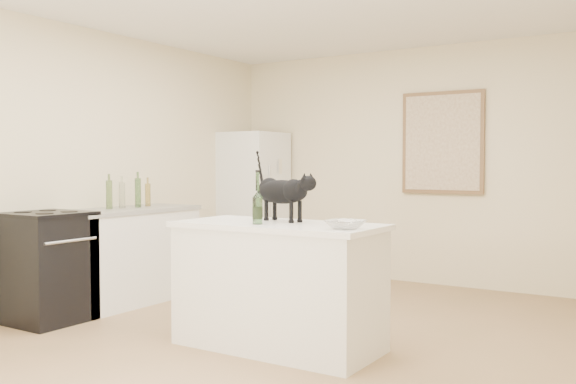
# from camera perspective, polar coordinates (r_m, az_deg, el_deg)

# --- Properties ---
(floor) EXTENTS (5.50, 5.50, 0.00)m
(floor) POSITION_cam_1_polar(r_m,az_deg,el_deg) (4.95, -0.55, -12.96)
(floor) COLOR #9E7854
(floor) RESTS_ON ground
(wall_back) EXTENTS (4.50, 0.00, 4.50)m
(wall_back) POSITION_cam_1_polar(r_m,az_deg,el_deg) (7.23, 11.39, 2.31)
(wall_back) COLOR beige
(wall_back) RESTS_ON ground
(wall_left) EXTENTS (0.00, 5.50, 5.50)m
(wall_left) POSITION_cam_1_polar(r_m,az_deg,el_deg) (6.28, -18.06, 2.21)
(wall_left) COLOR beige
(wall_left) RESTS_ON ground
(island_base) EXTENTS (1.44, 0.67, 0.86)m
(island_base) POSITION_cam_1_polar(r_m,az_deg,el_deg) (4.63, -0.86, -8.57)
(island_base) COLOR white
(island_base) RESTS_ON floor
(island_top) EXTENTS (1.50, 0.70, 0.04)m
(island_top) POSITION_cam_1_polar(r_m,az_deg,el_deg) (4.57, -0.87, -3.02)
(island_top) COLOR white
(island_top) RESTS_ON island_base
(left_cabinets) EXTENTS (0.60, 1.40, 0.86)m
(left_cabinets) POSITION_cam_1_polar(r_m,az_deg,el_deg) (6.32, -14.10, -5.66)
(left_cabinets) COLOR white
(left_cabinets) RESTS_ON floor
(left_countertop) EXTENTS (0.62, 1.44, 0.04)m
(left_countertop) POSITION_cam_1_polar(r_m,az_deg,el_deg) (6.27, -14.15, -1.59)
(left_countertop) COLOR gray
(left_countertop) RESTS_ON left_cabinets
(stove) EXTENTS (0.60, 0.60, 0.90)m
(stove) POSITION_cam_1_polar(r_m,az_deg,el_deg) (5.74, -20.67, -6.37)
(stove) COLOR black
(stove) RESTS_ON floor
(fridge) EXTENTS (0.68, 0.68, 1.70)m
(fridge) POSITION_cam_1_polar(r_m,az_deg,el_deg) (7.82, -3.18, -0.93)
(fridge) COLOR white
(fridge) RESTS_ON floor
(artwork_frame) EXTENTS (0.90, 0.03, 1.10)m
(artwork_frame) POSITION_cam_1_polar(r_m,az_deg,el_deg) (7.10, 13.59, 4.30)
(artwork_frame) COLOR brown
(artwork_frame) RESTS_ON wall_back
(artwork_canvas) EXTENTS (0.82, 0.00, 1.02)m
(artwork_canvas) POSITION_cam_1_polar(r_m,az_deg,el_deg) (7.09, 13.54, 4.30)
(artwork_canvas) COLOR beige
(artwork_canvas) RESTS_ON wall_back
(black_cat) EXTENTS (0.58, 0.31, 0.39)m
(black_cat) POSITION_cam_1_polar(r_m,az_deg,el_deg) (4.67, -0.55, -0.27)
(black_cat) COLOR black
(black_cat) RESTS_ON island_top
(wine_bottle) EXTENTS (0.09, 0.09, 0.33)m
(wine_bottle) POSITION_cam_1_polar(r_m,az_deg,el_deg) (4.46, -2.73, -0.76)
(wine_bottle) COLOR #245522
(wine_bottle) RESTS_ON island_top
(glass_bowl) EXTENTS (0.26, 0.26, 0.06)m
(glass_bowl) POSITION_cam_1_polar(r_m,az_deg,el_deg) (4.13, 5.14, -2.91)
(glass_bowl) COLOR white
(glass_bowl) RESTS_ON island_top
(fridge_paper) EXTENTS (0.03, 0.14, 0.18)m
(fridge_paper) POSITION_cam_1_polar(r_m,az_deg,el_deg) (7.70, -0.64, 2.30)
(fridge_paper) COLOR white
(fridge_paper) RESTS_ON fridge
(counter_bottle_cluster) EXTENTS (0.12, 0.54, 0.28)m
(counter_bottle_cluster) POSITION_cam_1_polar(r_m,az_deg,el_deg) (6.31, -14.02, -0.20)
(counter_bottle_cluster) COLOR #2D531C
(counter_bottle_cluster) RESTS_ON left_countertop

